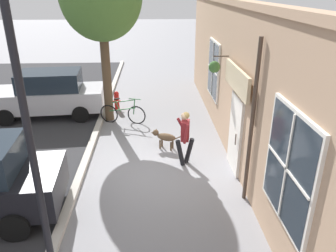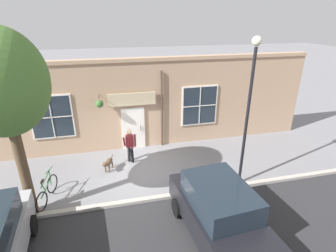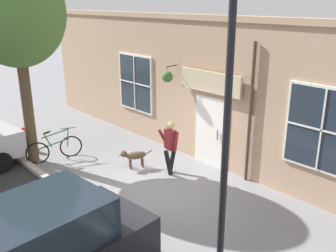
% 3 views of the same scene
% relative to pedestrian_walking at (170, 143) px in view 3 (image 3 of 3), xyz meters
% --- Properties ---
extents(ground_plane, '(90.00, 90.00, 0.00)m').
position_rel_pedestrian_walking_xyz_m(ground_plane, '(0.84, 0.27, -0.94)').
color(ground_plane, gray).
extents(storefront_facade, '(0.95, 18.00, 4.37)m').
position_rel_pedestrian_walking_xyz_m(storefront_facade, '(-1.50, 0.27, 1.26)').
color(storefront_facade, tan).
rests_on(storefront_facade, ground_plane).
extents(pedestrian_walking, '(0.56, 0.60, 1.59)m').
position_rel_pedestrian_walking_xyz_m(pedestrian_walking, '(0.00, 0.00, 0.00)').
color(pedestrian_walking, black).
rests_on(pedestrian_walking, ground_plane).
extents(dog_on_leash, '(0.95, 0.50, 0.61)m').
position_rel_pedestrian_walking_xyz_m(dog_on_leash, '(0.53, -1.00, -0.55)').
color(dog_on_leash, brown).
rests_on(dog_on_leash, ground_plane).
extents(street_tree_by_curb, '(2.77, 2.49, 5.96)m').
position_rel_pedestrian_walking_xyz_m(street_tree_by_curb, '(2.52, -3.51, 3.35)').
color(street_tree_by_curb, brown).
rests_on(street_tree_by_curb, ground_plane).
extents(leaning_bicycle, '(1.70, 0.45, 1.00)m').
position_rel_pedestrian_walking_xyz_m(leaning_bicycle, '(1.98, -3.15, -0.56)').
color(leaning_bicycle, black).
rests_on(leaning_bicycle, ground_plane).
extents(street_lamp, '(0.32, 0.32, 5.53)m').
position_rel_pedestrian_walking_xyz_m(street_lamp, '(2.59, 4.00, 2.61)').
color(street_lamp, black).
rests_on(street_lamp, ground_plane).
extents(fire_hydrant, '(0.34, 0.20, 0.77)m').
position_rel_pedestrian_walking_xyz_m(fire_hydrant, '(2.34, -4.64, -0.54)').
color(fire_hydrant, red).
rests_on(fire_hydrant, ground_plane).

